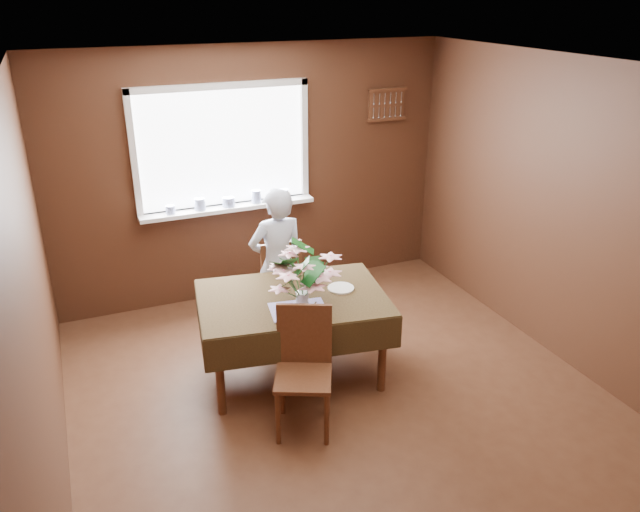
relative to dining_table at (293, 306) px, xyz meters
name	(u,v)px	position (x,y,z in m)	size (l,w,h in m)	color
floor	(348,408)	(0.22, -0.60, -0.63)	(4.50, 4.50, 0.00)	#4C2A1A
ceiling	(355,70)	(0.22, -0.60, 1.87)	(4.50, 4.50, 0.00)	white
wall_back	(254,175)	(0.22, 1.65, 0.62)	(4.00, 4.00, 0.00)	brown
wall_front	(605,476)	(0.22, -2.85, 0.62)	(4.00, 4.00, 0.00)	brown
wall_left	(36,313)	(-1.78, -0.60, 0.62)	(4.50, 4.50, 0.00)	brown
wall_right	(576,220)	(2.22, -0.60, 0.62)	(4.50, 4.50, 0.00)	brown
window_assembly	(226,169)	(-0.08, 1.60, 0.72)	(1.72, 0.20, 1.22)	white
spoon_rack	(387,104)	(1.67, 1.61, 1.22)	(0.44, 0.05, 0.33)	#58311C
dining_table	(293,306)	(0.00, 0.00, 0.00)	(1.62, 1.23, 0.72)	#58311C
chair_far	(279,279)	(0.16, 0.80, -0.14)	(0.39, 0.40, 0.89)	#58311C
chair_near	(304,363)	(-0.15, -0.62, -0.13)	(0.52, 0.52, 0.92)	#58311C
seated_woman	(277,264)	(0.11, 0.67, 0.07)	(0.51, 0.34, 1.41)	white
flower_bouquet	(302,274)	(0.01, -0.19, 0.37)	(0.50, 0.50, 0.43)	white
side_plate	(341,288)	(0.41, -0.03, 0.09)	(0.21, 0.21, 0.01)	white
table_knife	(314,309)	(0.07, -0.28, 0.09)	(0.02, 0.23, 0.00)	silver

